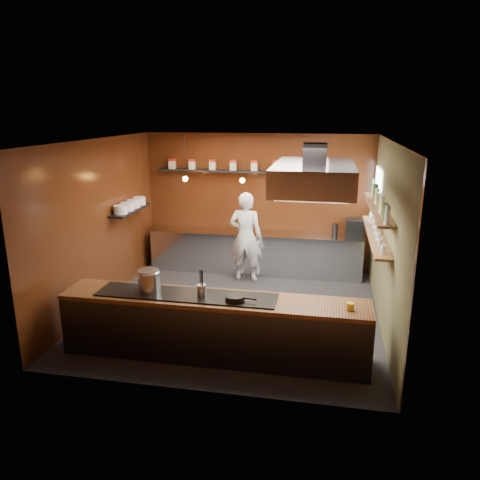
% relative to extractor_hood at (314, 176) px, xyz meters
% --- Properties ---
extents(floor, '(5.00, 5.00, 0.00)m').
position_rel_extractor_hood_xyz_m(floor, '(-1.30, 0.40, -2.51)').
color(floor, black).
rests_on(floor, ground).
extents(back_wall, '(5.00, 0.00, 5.00)m').
position_rel_extractor_hood_xyz_m(back_wall, '(-1.30, 2.90, -1.01)').
color(back_wall, '#321709').
rests_on(back_wall, ground).
extents(left_wall, '(0.00, 5.00, 5.00)m').
position_rel_extractor_hood_xyz_m(left_wall, '(-3.80, 0.40, -1.01)').
color(left_wall, '#321709').
rests_on(left_wall, ground).
extents(right_wall, '(0.00, 5.00, 5.00)m').
position_rel_extractor_hood_xyz_m(right_wall, '(1.20, 0.40, -1.01)').
color(right_wall, brown).
rests_on(right_wall, ground).
extents(ceiling, '(5.00, 5.00, 0.00)m').
position_rel_extractor_hood_xyz_m(ceiling, '(-1.30, 0.40, 0.49)').
color(ceiling, silver).
rests_on(ceiling, back_wall).
extents(window_pane, '(0.00, 1.00, 1.00)m').
position_rel_extractor_hood_xyz_m(window_pane, '(1.15, 2.10, -0.61)').
color(window_pane, white).
rests_on(window_pane, right_wall).
extents(prep_counter, '(4.60, 0.65, 0.90)m').
position_rel_extractor_hood_xyz_m(prep_counter, '(-1.30, 2.57, -2.06)').
color(prep_counter, silver).
rests_on(prep_counter, floor).
extents(pass_counter, '(4.40, 0.72, 0.94)m').
position_rel_extractor_hood_xyz_m(pass_counter, '(-1.30, -1.20, -2.04)').
color(pass_counter, '#38383D').
rests_on(pass_counter, floor).
extents(tin_shelf, '(2.60, 0.26, 0.04)m').
position_rel_extractor_hood_xyz_m(tin_shelf, '(-2.20, 2.76, -0.31)').
color(tin_shelf, black).
rests_on(tin_shelf, back_wall).
extents(plate_shelf, '(0.30, 1.40, 0.04)m').
position_rel_extractor_hood_xyz_m(plate_shelf, '(-3.64, 1.40, -0.96)').
color(plate_shelf, black).
rests_on(plate_shelf, left_wall).
extents(bottle_shelf_upper, '(0.26, 2.80, 0.04)m').
position_rel_extractor_hood_xyz_m(bottle_shelf_upper, '(1.04, 0.70, -0.59)').
color(bottle_shelf_upper, brown).
rests_on(bottle_shelf_upper, right_wall).
extents(bottle_shelf_lower, '(0.26, 2.80, 0.04)m').
position_rel_extractor_hood_xyz_m(bottle_shelf_lower, '(1.04, 0.70, -1.06)').
color(bottle_shelf_lower, brown).
rests_on(bottle_shelf_lower, right_wall).
extents(extractor_hood, '(1.20, 2.00, 0.72)m').
position_rel_extractor_hood_xyz_m(extractor_hood, '(0.00, 0.00, 0.00)').
color(extractor_hood, '#38383D').
rests_on(extractor_hood, ceiling).
extents(pendant_left, '(0.10, 0.10, 0.95)m').
position_rel_extractor_hood_xyz_m(pendant_left, '(-2.70, 2.10, -0.35)').
color(pendant_left, black).
rests_on(pendant_left, ceiling).
extents(pendant_right, '(0.10, 0.10, 0.95)m').
position_rel_extractor_hood_xyz_m(pendant_right, '(-1.50, 2.10, -0.35)').
color(pendant_right, black).
rests_on(pendant_right, ceiling).
extents(storage_tins, '(2.43, 0.13, 0.22)m').
position_rel_extractor_hood_xyz_m(storage_tins, '(-2.05, 2.76, -0.17)').
color(storage_tins, '#BEB29E').
rests_on(storage_tins, tin_shelf).
extents(plate_stacks, '(0.26, 1.16, 0.16)m').
position_rel_extractor_hood_xyz_m(plate_stacks, '(-3.64, 1.40, -0.86)').
color(plate_stacks, white).
rests_on(plate_stacks, plate_shelf).
extents(bottles, '(0.06, 2.66, 0.24)m').
position_rel_extractor_hood_xyz_m(bottles, '(1.04, 0.70, -0.45)').
color(bottles, silver).
rests_on(bottles, bottle_shelf_upper).
extents(wine_glasses, '(0.07, 2.37, 0.13)m').
position_rel_extractor_hood_xyz_m(wine_glasses, '(1.04, 0.70, -0.97)').
color(wine_glasses, silver).
rests_on(wine_glasses, bottle_shelf_lower).
extents(stockpot_large, '(0.38, 0.38, 0.31)m').
position_rel_extractor_hood_xyz_m(stockpot_large, '(-2.27, -1.15, -1.41)').
color(stockpot_large, silver).
rests_on(stockpot_large, pass_counter).
extents(stockpot_small, '(0.37, 0.37, 0.29)m').
position_rel_extractor_hood_xyz_m(stockpot_small, '(-2.25, -1.20, -1.42)').
color(stockpot_small, silver).
rests_on(stockpot_small, pass_counter).
extents(utensil_crock, '(0.17, 0.17, 0.17)m').
position_rel_extractor_hood_xyz_m(utensil_crock, '(-1.46, -1.23, -1.48)').
color(utensil_crock, silver).
rests_on(utensil_crock, pass_counter).
extents(frying_pan, '(0.45, 0.28, 0.07)m').
position_rel_extractor_hood_xyz_m(frying_pan, '(-0.96, -1.29, -1.53)').
color(frying_pan, black).
rests_on(frying_pan, pass_counter).
extents(butter_jar, '(0.11, 0.11, 0.09)m').
position_rel_extractor_hood_xyz_m(butter_jar, '(0.59, -1.26, -1.54)').
color(butter_jar, yellow).
rests_on(butter_jar, pass_counter).
extents(espresso_machine, '(0.38, 0.36, 0.37)m').
position_rel_extractor_hood_xyz_m(espresso_machine, '(0.80, 2.61, -1.42)').
color(espresso_machine, black).
rests_on(espresso_machine, prep_counter).
extents(chef, '(0.70, 0.48, 1.88)m').
position_rel_extractor_hood_xyz_m(chef, '(-1.42, 2.04, -1.57)').
color(chef, white).
rests_on(chef, floor).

